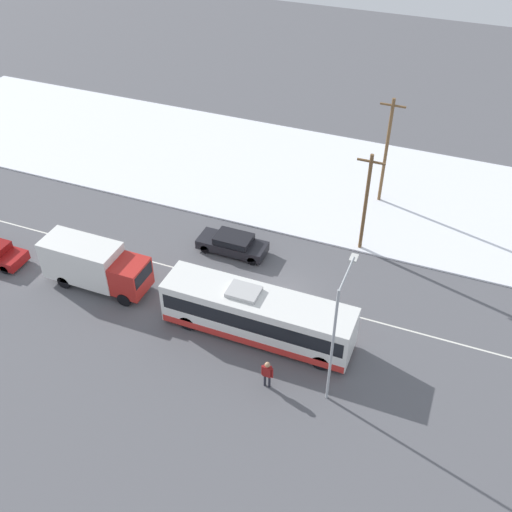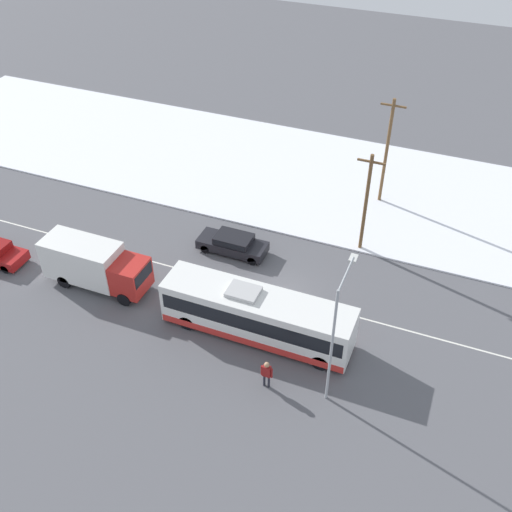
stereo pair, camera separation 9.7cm
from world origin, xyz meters
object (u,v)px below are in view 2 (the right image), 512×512
box_truck (94,264)px  utility_pole_snowlot (387,150)px  pedestrian_at_stop (267,372)px  utility_pole_roadside (366,202)px  sedan_car (233,243)px  city_bus (257,315)px  streetlamp (337,325)px

box_truck → utility_pole_snowlot: utility_pole_snowlot is taller
pedestrian_at_stop → utility_pole_roadside: bearing=83.1°
box_truck → sedan_car: (6.70, 6.32, -0.94)m
sedan_car → utility_pole_roadside: 9.28m
utility_pole_roadside → utility_pole_snowlot: utility_pole_snowlot is taller
pedestrian_at_stop → utility_pole_snowlot: (1.53, 19.97, 3.21)m
city_bus → pedestrian_at_stop: size_ratio=6.03×
utility_pole_roadside → city_bus: bearing=-109.1°
pedestrian_at_stop → sedan_car: bearing=122.4°
box_truck → utility_pole_snowlot: 22.04m
city_bus → streetlamp: 6.46m
utility_pole_snowlot → city_bus: bearing=-101.7°
box_truck → utility_pole_snowlot: bearing=48.3°
utility_pole_roadside → utility_pole_snowlot: bearing=91.0°
pedestrian_at_stop → city_bus: bearing=119.3°
box_truck → pedestrian_at_stop: bearing=-15.6°
city_bus → pedestrian_at_stop: (1.90, -3.38, -0.41)m
city_bus → sedan_car: (-4.43, 6.59, -0.79)m
box_truck → pedestrian_at_stop: size_ratio=3.72×
city_bus → utility_pole_roadside: (3.54, 10.20, 2.30)m
city_bus → streetlamp: bearing=-24.4°
city_bus → streetlamp: (5.07, -2.30, 3.29)m
utility_pole_roadside → box_truck: bearing=-145.9°
city_bus → sedan_car: bearing=123.9°
utility_pole_roadside → sedan_car: bearing=-155.6°
city_bus → pedestrian_at_stop: 3.90m
pedestrian_at_stop → streetlamp: size_ratio=0.24×
city_bus → box_truck: city_bus is taller
pedestrian_at_stop → utility_pole_snowlot: 20.29m
utility_pole_roadside → utility_pole_snowlot: size_ratio=0.88×
city_bus → utility_pole_snowlot: 17.17m
streetlamp → utility_pole_snowlot: size_ratio=0.91×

